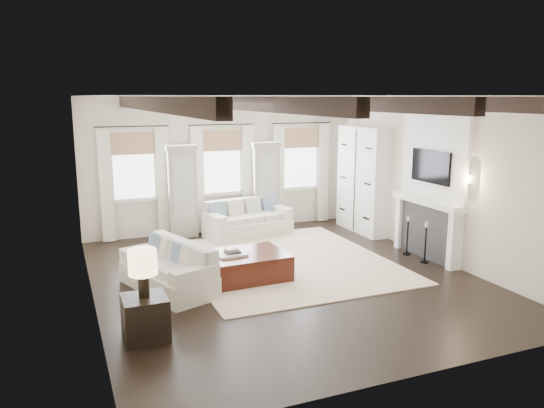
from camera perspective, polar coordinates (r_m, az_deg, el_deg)
name	(u,v)px	position (r m, az deg, el deg)	size (l,w,h in m)	color
ground	(284,277)	(9.63, 1.26, -7.85)	(7.50, 7.50, 0.00)	black
room_shell	(301,165)	(10.30, 3.14, 4.22)	(6.54, 7.54, 3.22)	beige
area_rug	(285,261)	(10.47, 1.40, -6.19)	(3.86, 4.44, 0.02)	beige
sofa_back	(247,221)	(12.36, -2.73, -1.88)	(2.08, 1.20, 0.84)	silver
sofa_left	(171,270)	(9.11, -10.82, -7.02)	(1.41, 2.05, 0.80)	silver
ottoman	(236,267)	(9.45, -3.91, -6.79)	(1.77, 1.10, 0.46)	black
tray	(231,254)	(9.33, -4.38, -5.40)	(0.50, 0.38, 0.04)	white
book_lower	(233,252)	(9.32, -4.25, -5.17)	(0.26, 0.20, 0.04)	#262628
book_upper	(232,249)	(9.37, -4.38, -4.86)	(0.22, 0.17, 0.03)	beige
side_table_front	(145,318)	(7.44, -13.47, -11.79)	(0.58, 0.58, 0.58)	black
lamp_front	(143,265)	(7.18, -13.74, -6.39)	(0.38, 0.38, 0.65)	black
side_table_back	(179,224)	(12.52, -9.95, -2.17)	(0.36, 0.36, 0.54)	black
lamp_back	(178,197)	(12.38, -10.05, 0.75)	(0.32, 0.32, 0.56)	black
candlestick_near	(425,246)	(10.77, 16.16, -4.33)	(0.16, 0.16, 0.81)	black
candlestick_far	(407,239)	(11.21, 14.35, -3.63)	(0.16, 0.16, 0.81)	black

